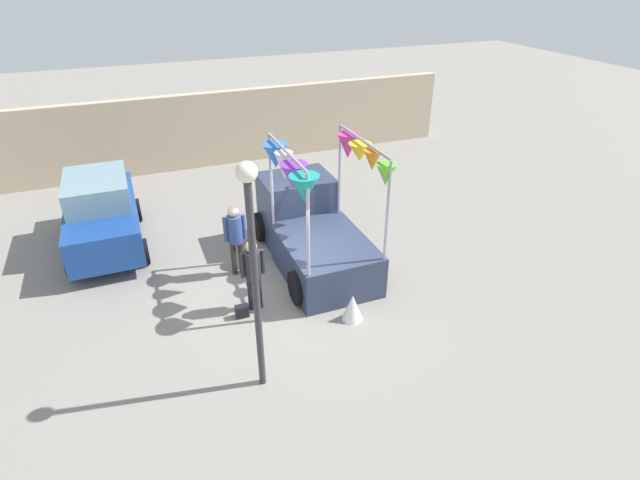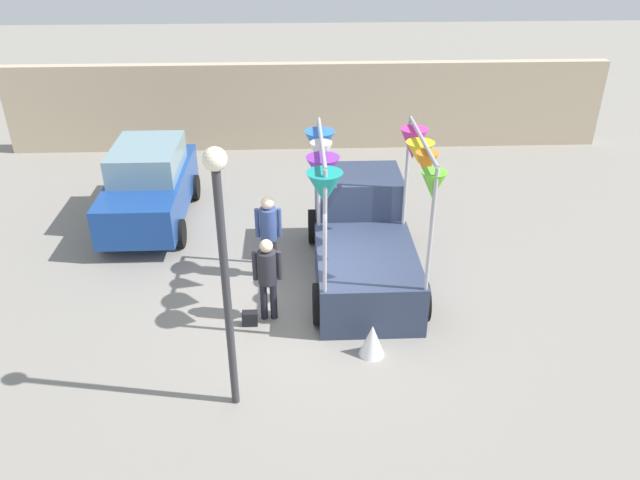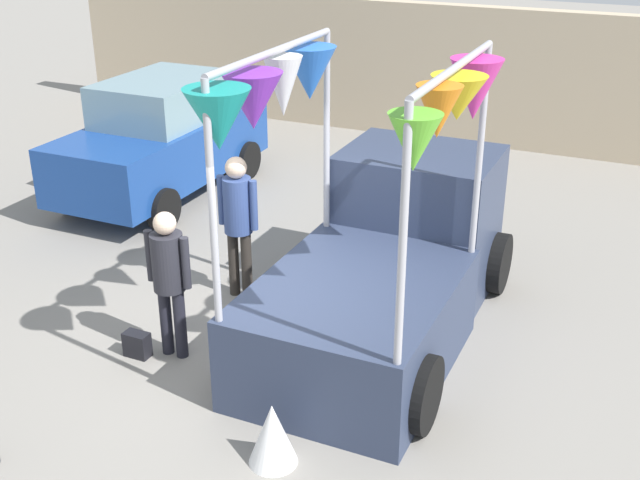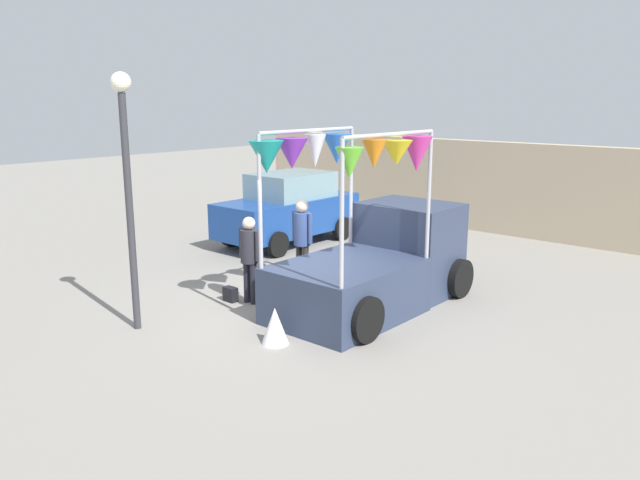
{
  "view_description": "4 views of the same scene",
  "coord_description": "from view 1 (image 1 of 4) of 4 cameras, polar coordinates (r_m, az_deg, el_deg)",
  "views": [
    {
      "loc": [
        -2.88,
        -8.9,
        6.69
      ],
      "look_at": [
        0.64,
        -0.05,
        1.25
      ],
      "focal_mm": 28.0,
      "sensor_mm": 36.0,
      "label": 1
    },
    {
      "loc": [
        -0.42,
        -9.79,
        6.96
      ],
      "look_at": [
        0.01,
        0.17,
        1.4
      ],
      "focal_mm": 35.0,
      "sensor_mm": 36.0,
      "label": 2
    },
    {
      "loc": [
        3.56,
        -6.4,
        4.71
      ],
      "look_at": [
        0.56,
        0.2,
        1.45
      ],
      "focal_mm": 45.0,
      "sensor_mm": 36.0,
      "label": 3
    },
    {
      "loc": [
        7.45,
        -7.95,
        3.83
      ],
      "look_at": [
        0.13,
        0.5,
        1.26
      ],
      "focal_mm": 35.0,
      "sensor_mm": 36.0,
      "label": 4
    }
  ],
  "objects": [
    {
      "name": "street_lamp",
      "position": [
        7.72,
        -7.67,
        -1.48
      ],
      "size": [
        0.32,
        0.32,
        4.21
      ],
      "color": "#333338",
      "rests_on": "ground"
    },
    {
      "name": "person_customer",
      "position": [
        10.52,
        -7.68,
        -3.29
      ],
      "size": [
        0.53,
        0.34,
        1.66
      ],
      "color": "black",
      "rests_on": "ground"
    },
    {
      "name": "ground_plane",
      "position": [
        11.51,
        -3.06,
        -5.88
      ],
      "size": [
        60.0,
        60.0,
        0.0
      ],
      "primitive_type": "plane",
      "color": "gray"
    },
    {
      "name": "person_vendor",
      "position": [
        11.72,
        -9.67,
        0.76
      ],
      "size": [
        0.53,
        0.34,
        1.8
      ],
      "color": "#2D2823",
      "rests_on": "ground"
    },
    {
      "name": "parked_car",
      "position": [
        14.0,
        -23.67,
        2.86
      ],
      "size": [
        1.88,
        4.0,
        1.88
      ],
      "color": "navy",
      "rests_on": "ground"
    },
    {
      "name": "folded_kite_bundle_white",
      "position": [
        10.53,
        3.72,
        -7.7
      ],
      "size": [
        0.53,
        0.53,
        0.6
      ],
      "primitive_type": "cone",
      "rotation": [
        0.0,
        0.0,
        2.92
      ],
      "color": "white",
      "rests_on": "ground"
    },
    {
      "name": "handbag",
      "position": [
        10.8,
        -8.9,
        -8.05
      ],
      "size": [
        0.28,
        0.16,
        0.28
      ],
      "primitive_type": "cube",
      "color": "black",
      "rests_on": "ground"
    },
    {
      "name": "vendor_truck",
      "position": [
        12.29,
        -1.17,
        1.86
      ],
      "size": [
        2.44,
        4.16,
        3.29
      ],
      "color": "#2D3851",
      "rests_on": "ground"
    },
    {
      "name": "brick_boundary_wall",
      "position": [
        18.64,
        -12.13,
        12.27
      ],
      "size": [
        18.0,
        0.36,
        2.6
      ],
      "primitive_type": "cube",
      "color": "tan",
      "rests_on": "ground"
    }
  ]
}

